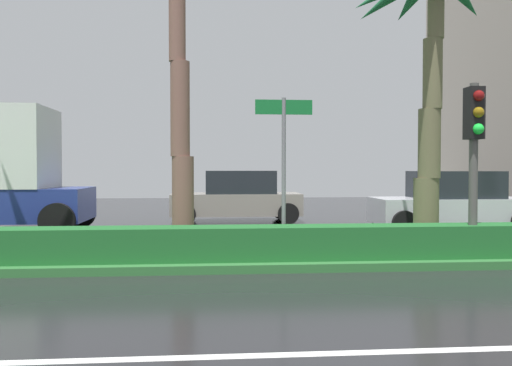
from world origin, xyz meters
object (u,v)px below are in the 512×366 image
Objects in this scene: palm_tree_centre at (435,5)px; car_in_traffic_leading at (237,197)px; car_in_traffic_second at (451,203)px; traffic_signal_median_right at (474,138)px; street_name_sign at (284,154)px.

palm_tree_centre is 9.24m from car_in_traffic_leading.
traffic_signal_median_right is at bearing 69.30° from car_in_traffic_second.
car_in_traffic_second is at bearing 150.81° from car_in_traffic_leading.
car_in_traffic_leading is (-0.50, 7.84, -1.25)m from street_name_sign.
palm_tree_centre is at bearing 60.89° from car_in_traffic_second.
palm_tree_centre reaches higher than car_in_traffic_second.
traffic_signal_median_right reaches higher than car_in_traffic_leading.
traffic_signal_median_right reaches higher than car_in_traffic_second.
car_in_traffic_leading is at bearing -29.19° from car_in_traffic_second.
street_name_sign is (-3.44, 0.70, -0.28)m from traffic_signal_median_right.
traffic_signal_median_right is 9.53m from car_in_traffic_leading.
car_in_traffic_leading is (-3.73, 7.25, -4.34)m from palm_tree_centre.
car_in_traffic_second is (5.92, -3.31, 0.00)m from car_in_traffic_leading.
street_name_sign is 0.70× the size of car_in_traffic_second.
palm_tree_centre is 6.26m from car_in_traffic_second.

